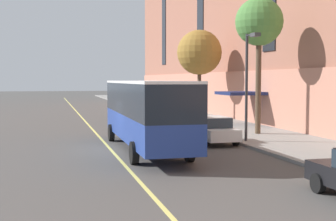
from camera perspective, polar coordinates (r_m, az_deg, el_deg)
The scene contains 12 objects.
ground_plane at distance 24.78m, azimuth -6.00°, elevation -4.73°, with size 260.00×260.00×0.00m, color #4C4947.
sidewalk at distance 30.54m, azimuth 11.58°, elevation -3.04°, with size 5.91×160.00×0.15m, color gray.
city_bus at distance 23.99m, azimuth -2.76°, elevation 0.03°, with size 2.86×12.39×3.60m.
parked_car_white_0 at distance 27.05m, azimuth 5.37°, elevation -2.34°, with size 2.04×4.60×1.56m.
parked_car_navy_2 at distance 44.35m, azimuth -2.54°, elevation 0.05°, with size 1.97×4.27×1.56m.
parked_car_darkgray_4 at distance 35.41m, azimuth 0.49°, elevation -0.88°, with size 2.12×4.72×1.56m.
parked_car_white_5 at distance 53.19m, azimuth -4.33°, elevation 0.67°, with size 2.10×4.52×1.56m.
street_tree_mid_block at distance 31.05m, azimuth 11.04°, elevation 10.37°, with size 3.08×3.08×8.76m.
street_tree_far_uptown at distance 42.24m, azimuth 3.86°, elevation 7.05°, with size 4.03×4.03×7.97m.
street_lamp at distance 26.79m, azimuth 9.79°, elevation 4.34°, with size 0.36×1.48×6.09m.
fire_hydrant at distance 39.45m, azimuth 1.63°, elevation -0.82°, with size 0.42×0.24×0.72m.
lane_centerline at distance 27.67m, azimuth -7.80°, elevation -3.84°, with size 0.16×140.00×0.01m, color #E0D66B.
Camera 1 is at (-3.57, -24.25, 3.66)m, focal length 50.00 mm.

